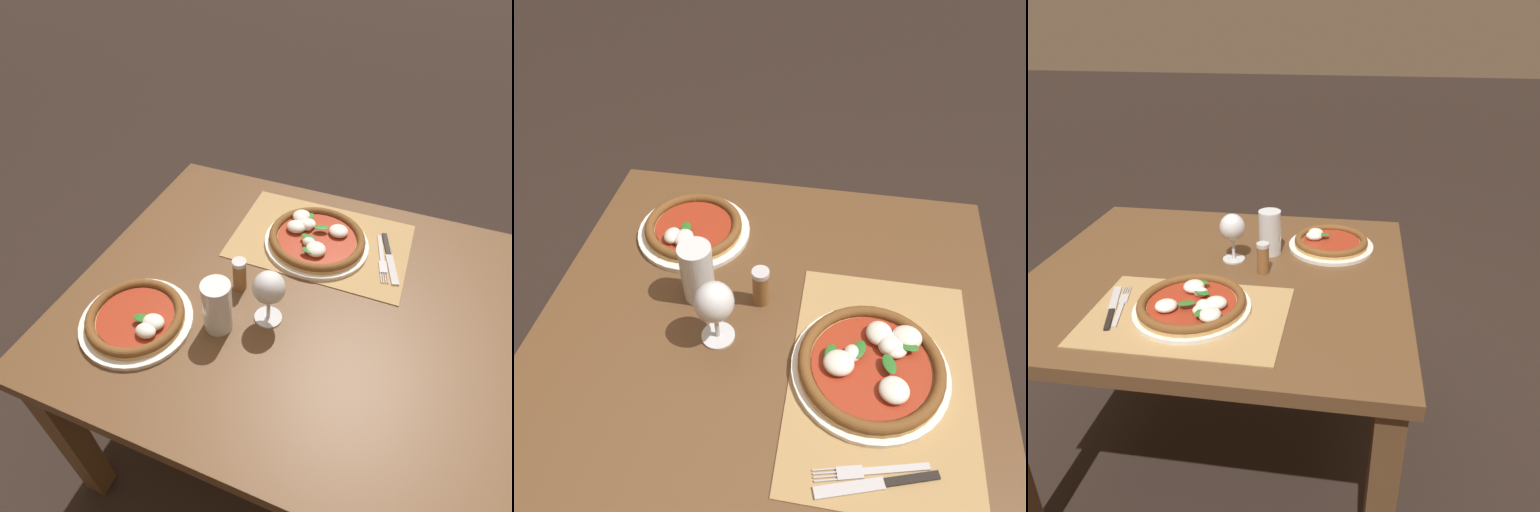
% 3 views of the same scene
% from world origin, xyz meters
% --- Properties ---
extents(ground_plane, '(24.00, 24.00, 0.00)m').
position_xyz_m(ground_plane, '(0.00, 0.00, 0.00)').
color(ground_plane, black).
extents(dining_table, '(1.13, 0.98, 0.74)m').
position_xyz_m(dining_table, '(0.00, 0.00, 0.63)').
color(dining_table, brown).
rests_on(dining_table, ground).
extents(paper_placemat, '(0.52, 0.35, 0.00)m').
position_xyz_m(paper_placemat, '(-0.02, -0.24, 0.74)').
color(paper_placemat, '#A88451').
rests_on(paper_placemat, dining_table).
extents(pizza_near, '(0.31, 0.31, 0.05)m').
position_xyz_m(pizza_near, '(-0.00, -0.22, 0.76)').
color(pizza_near, white).
rests_on(pizza_near, paper_placemat).
extents(pizza_far, '(0.28, 0.28, 0.05)m').
position_xyz_m(pizza_far, '(0.33, 0.23, 0.76)').
color(pizza_far, white).
rests_on(pizza_far, dining_table).
extents(wine_glass, '(0.08, 0.08, 0.16)m').
position_xyz_m(wine_glass, '(0.03, 0.10, 0.85)').
color(wine_glass, silver).
rests_on(wine_glass, dining_table).
extents(pint_glass, '(0.07, 0.07, 0.15)m').
position_xyz_m(pint_glass, '(0.13, 0.16, 0.81)').
color(pint_glass, silver).
rests_on(pint_glass, dining_table).
extents(fork, '(0.07, 0.20, 0.00)m').
position_xyz_m(fork, '(-0.20, -0.23, 0.75)').
color(fork, '#B7B7BC').
rests_on(fork, paper_placemat).
extents(knife, '(0.08, 0.21, 0.01)m').
position_xyz_m(knife, '(-0.22, -0.24, 0.75)').
color(knife, black).
rests_on(knife, paper_placemat).
extents(pepper_shaker, '(0.04, 0.04, 0.10)m').
position_xyz_m(pepper_shaker, '(0.14, 0.02, 0.79)').
color(pepper_shaker, brown).
rests_on(pepper_shaker, dining_table).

